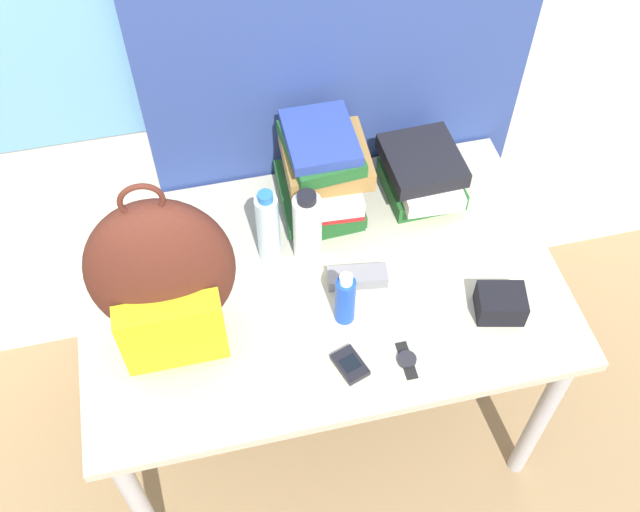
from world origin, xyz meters
The scene contains 11 objects.
desk centered at (0.00, 0.39, 0.63)m, with size 1.21×0.78×0.71m.
backpack centered at (-0.37, 0.33, 0.92)m, with size 0.33×0.23×0.50m.
book_stack_left centered at (0.06, 0.63, 0.85)m, with size 0.24×0.28×0.27m.
book_stack_center centered at (0.34, 0.63, 0.79)m, with size 0.21×0.28×0.14m.
water_bottle centered at (-0.11, 0.50, 0.83)m, with size 0.06×0.06×0.24m.
sports_bottle centered at (-0.01, 0.48, 0.82)m, with size 0.07×0.07×0.23m.
sunscreen_bottle centered at (0.03, 0.27, 0.79)m, with size 0.05×0.05×0.17m.
cell_phone centered at (0.01, 0.13, 0.72)m, with size 0.08×0.10×0.02m.
sunglasses_case centered at (0.09, 0.37, 0.73)m, with size 0.16×0.08×0.04m.
camera_pouch centered at (0.41, 0.20, 0.75)m, with size 0.13×0.12×0.07m.
wristwatch centered at (0.15, 0.12, 0.72)m, with size 0.05×0.10×0.01m.
Camera 1 is at (-0.25, -0.69, 2.26)m, focal length 42.00 mm.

